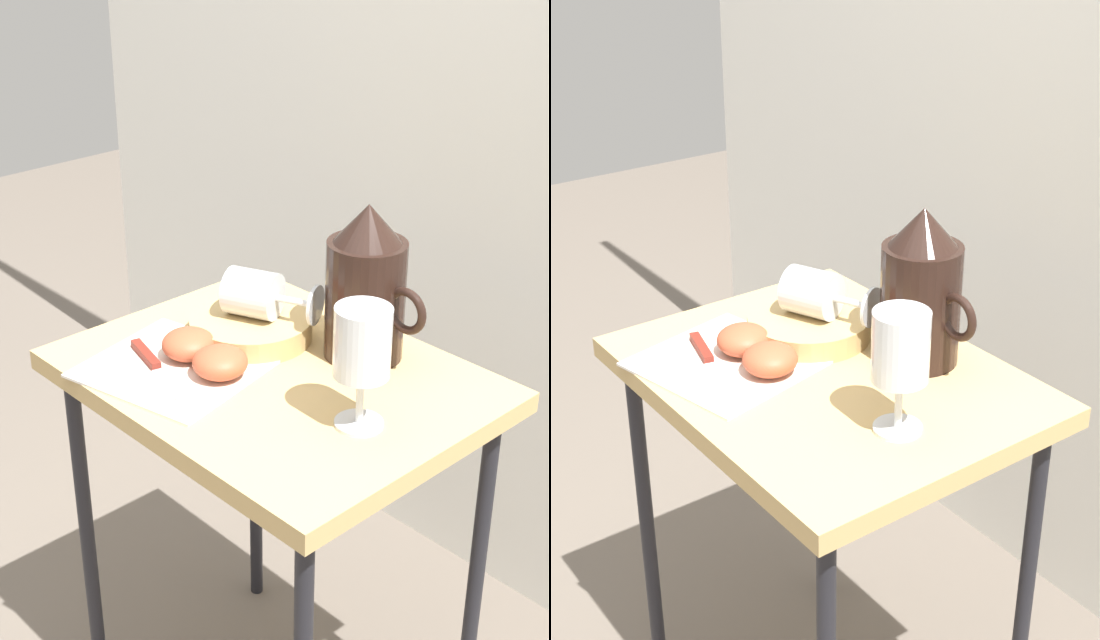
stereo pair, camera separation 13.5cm
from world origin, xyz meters
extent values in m
cube|color=white|center=(0.00, 0.58, 0.96)|extent=(2.40, 0.03, 1.92)
cube|color=tan|center=(0.00, 0.00, 0.66)|extent=(0.58, 0.45, 0.03)
cylinder|color=black|center=(-0.25, -0.18, 0.32)|extent=(0.02, 0.02, 0.64)
cylinder|color=black|center=(-0.25, 0.18, 0.32)|extent=(0.02, 0.02, 0.64)
cylinder|color=black|center=(0.25, 0.18, 0.32)|extent=(0.02, 0.02, 0.64)
cube|color=silver|center=(-0.10, -0.10, 0.68)|extent=(0.27, 0.26, 0.00)
cylinder|color=tan|center=(-0.10, 0.04, 0.69)|extent=(0.19, 0.19, 0.03)
cylinder|color=black|center=(0.05, 0.13, 0.76)|extent=(0.11, 0.11, 0.18)
cylinder|color=#D1661E|center=(0.05, 0.13, 0.73)|extent=(0.11, 0.11, 0.10)
cone|color=black|center=(0.05, 0.13, 0.88)|extent=(0.10, 0.10, 0.06)
torus|color=black|center=(0.13, 0.13, 0.77)|extent=(0.07, 0.01, 0.07)
cylinder|color=silver|center=(0.18, -0.02, 0.68)|extent=(0.06, 0.06, 0.00)
cylinder|color=silver|center=(0.18, -0.02, 0.71)|extent=(0.01, 0.01, 0.07)
cylinder|color=silver|center=(0.18, -0.02, 0.79)|extent=(0.07, 0.07, 0.09)
cylinder|color=#D1661E|center=(0.18, -0.02, 0.77)|extent=(0.06, 0.06, 0.05)
cylinder|color=silver|center=(-0.10, 0.05, 0.74)|extent=(0.10, 0.10, 0.07)
cylinder|color=silver|center=(-0.04, 0.08, 0.74)|extent=(0.06, 0.03, 0.01)
cylinder|color=silver|center=(-0.01, 0.09, 0.74)|extent=(0.03, 0.06, 0.06)
ellipsoid|color=#C15133|center=(-0.11, -0.07, 0.70)|extent=(0.08, 0.08, 0.04)
ellipsoid|color=#C15133|center=(-0.04, -0.07, 0.70)|extent=(0.08, 0.08, 0.04)
cube|color=silver|center=(-0.04, -0.14, 0.68)|extent=(0.14, 0.05, 0.00)
cube|color=maroon|center=(-0.15, -0.12, 0.68)|extent=(0.09, 0.04, 0.01)
camera|label=1|loc=(0.89, -0.82, 1.35)|focal=54.98mm
camera|label=2|loc=(0.97, -0.72, 1.35)|focal=54.98mm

